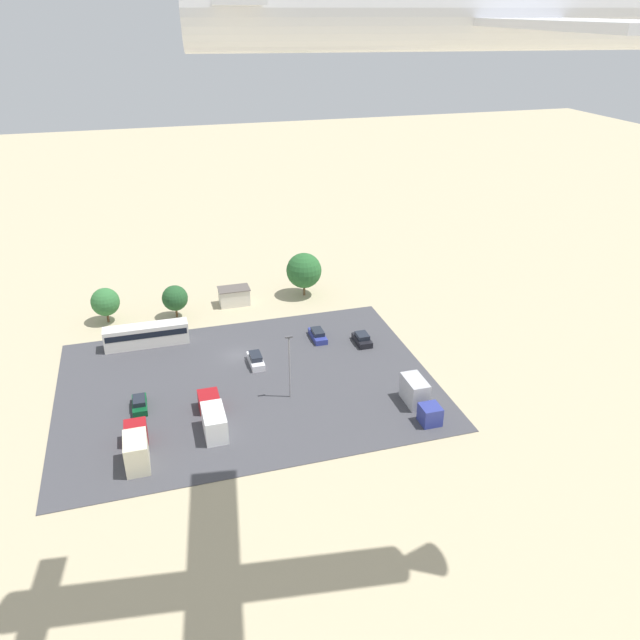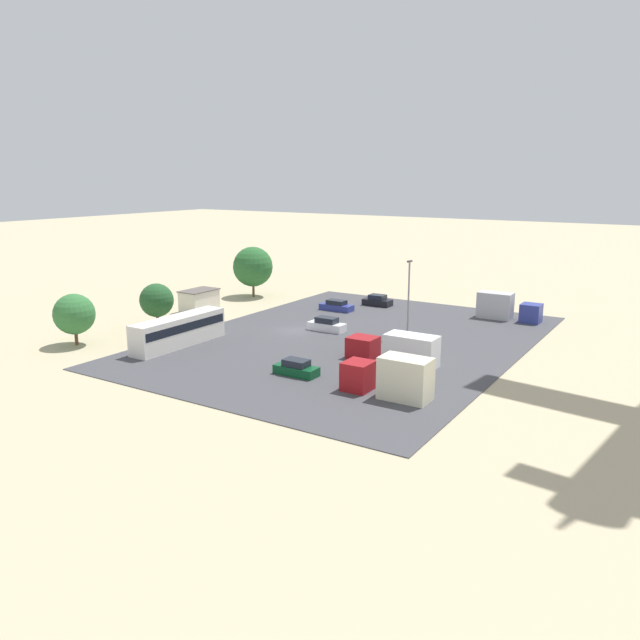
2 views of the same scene
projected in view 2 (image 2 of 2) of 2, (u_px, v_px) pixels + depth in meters
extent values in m
plane|color=tan|center=(295.00, 331.00, 73.70)|extent=(400.00, 400.00, 0.00)
cube|color=#424247|center=(352.00, 340.00, 69.65)|extent=(48.28, 35.72, 0.08)
cube|color=silver|center=(199.00, 301.00, 84.52)|extent=(4.91, 3.06, 2.79)
cube|color=#59514C|center=(199.00, 290.00, 84.19)|extent=(5.15, 3.30, 0.12)
cube|color=silver|center=(179.00, 331.00, 66.85)|extent=(11.98, 2.44, 3.24)
cube|color=black|center=(179.00, 326.00, 66.71)|extent=(11.50, 2.48, 0.91)
cube|color=silver|center=(327.00, 327.00, 73.65)|extent=(1.79, 4.51, 0.93)
cube|color=#1E232D|center=(327.00, 320.00, 73.47)|extent=(1.50, 2.52, 0.68)
cube|color=#0C4723|center=(296.00, 370.00, 57.26)|extent=(1.75, 4.16, 0.85)
cube|color=#1E232D|center=(296.00, 363.00, 57.10)|extent=(1.47, 2.33, 0.62)
cube|color=black|center=(377.00, 302.00, 87.86)|extent=(1.97, 4.00, 0.89)
cube|color=#1E232D|center=(377.00, 297.00, 87.68)|extent=(1.65, 2.24, 0.66)
cube|color=navy|center=(336.00, 307.00, 84.68)|extent=(1.82, 4.59, 0.83)
cube|color=#1E232D|center=(337.00, 302.00, 84.52)|extent=(1.53, 2.57, 0.61)
cube|color=navy|center=(531.00, 313.00, 77.62)|extent=(2.33, 2.40, 2.34)
cube|color=#B2B2B7|center=(495.00, 305.00, 79.87)|extent=(2.33, 4.27, 3.34)
cube|color=maroon|center=(363.00, 347.00, 62.60)|extent=(2.50, 2.80, 2.13)
cube|color=white|center=(411.00, 351.00, 59.75)|extent=(2.50, 4.98, 3.04)
cube|color=maroon|center=(358.00, 376.00, 53.13)|extent=(2.47, 2.33, 2.48)
cube|color=beige|center=(405.00, 379.00, 50.72)|extent=(2.47, 4.14, 3.54)
cylinder|color=brown|center=(76.00, 337.00, 67.48)|extent=(0.36, 0.36, 1.81)
sphere|color=#337038|center=(74.00, 314.00, 66.91)|extent=(4.40, 4.40, 4.40)
cylinder|color=brown|center=(158.00, 320.00, 75.47)|extent=(0.36, 0.36, 1.82)
sphere|color=#235128|center=(157.00, 300.00, 74.92)|extent=(4.07, 4.07, 4.07)
cylinder|color=brown|center=(253.00, 289.00, 94.71)|extent=(0.36, 0.36, 2.32)
sphere|color=#28602D|center=(253.00, 267.00, 93.94)|extent=(6.00, 6.00, 6.00)
cylinder|color=gray|center=(408.00, 300.00, 70.19)|extent=(0.20, 0.20, 8.42)
cube|color=#4C4C51|center=(410.00, 261.00, 69.20)|extent=(0.90, 0.28, 0.20)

